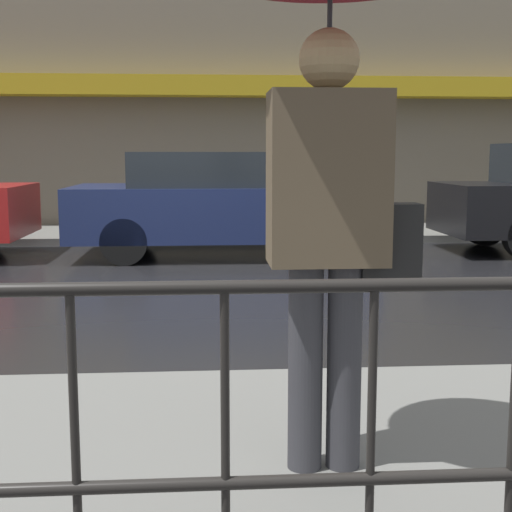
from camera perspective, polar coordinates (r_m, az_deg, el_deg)
ground_plane at (r=7.74m, az=-6.56°, el=-2.39°), size 80.00×80.00×0.00m
sidewalk_near at (r=3.16m, az=-10.35°, el=-17.28°), size 28.00×2.63×0.12m
sidewalk_far at (r=12.22m, az=-5.67°, el=1.79°), size 28.00×2.19×0.12m
lane_marking at (r=7.74m, az=-6.56°, el=-2.36°), size 25.20×0.12×0.01m
building_storefront at (r=13.46m, az=-5.71°, el=14.86°), size 28.00×0.85×6.02m
railing_foreground at (r=1.93m, az=-14.33°, el=-12.56°), size 12.00×0.04×0.98m
pedestrian at (r=2.85m, az=6.00°, el=13.96°), size 0.90×0.90×2.15m
car_navy at (r=9.97m, az=-2.88°, el=4.28°), size 4.15×1.88×1.43m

